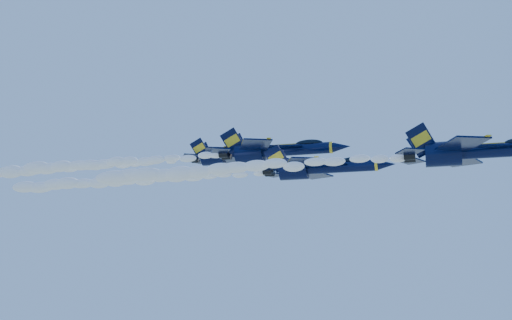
% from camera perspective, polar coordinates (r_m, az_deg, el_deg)
% --- Properties ---
extents(jet_lead, '(17.06, 13.99, 6.34)m').
position_cam_1_polar(jet_lead, '(69.95, 19.06, 0.76)').
color(jet_lead, black).
extents(smoke_trail_jet_lead, '(35.44, 1.90, 1.71)m').
position_cam_1_polar(smoke_trail_jet_lead, '(72.31, -1.05, -0.70)').
color(smoke_trail_jet_lead, white).
extents(jet_second, '(15.98, 13.11, 5.94)m').
position_cam_1_polar(jet_second, '(78.01, 5.68, -0.68)').
color(jet_second, black).
extents(smoke_trail_jet_second, '(35.44, 1.78, 1.60)m').
position_cam_1_polar(smoke_trail_jet_second, '(85.25, -10.82, -1.82)').
color(smoke_trail_jet_second, white).
extents(jet_third, '(18.31, 15.02, 6.80)m').
position_cam_1_polar(jet_third, '(88.80, 1.74, 0.86)').
color(jet_third, black).
extents(smoke_trail_jet_third, '(35.44, 2.04, 1.84)m').
position_cam_1_polar(smoke_trail_jet_third, '(97.57, -13.02, -0.31)').
color(smoke_trail_jet_third, white).
extents(jet_fourth, '(15.74, 12.91, 5.85)m').
position_cam_1_polar(jet_fourth, '(97.88, -2.07, 0.39)').
color(jet_fourth, black).
extents(smoke_trail_jet_fourth, '(35.44, 1.75, 1.58)m').
position_cam_1_polar(smoke_trail_jet_fourth, '(107.36, -14.66, -0.59)').
color(smoke_trail_jet_fourth, white).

